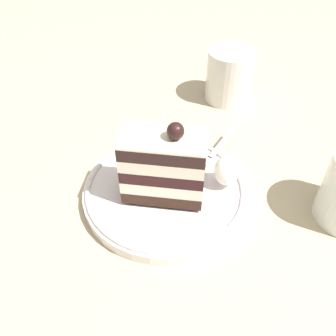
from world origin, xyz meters
The scene contains 6 objects.
ground_plane centered at (0.00, 0.00, 0.00)m, with size 2.40×2.40×0.00m, color tan.
dessert_plate centered at (-0.02, 0.00, 0.01)m, with size 0.21×0.21×0.02m.
cake_slice centered at (-0.03, 0.00, 0.06)m, with size 0.05×0.10×0.10m.
whipped_cream_dollop centered at (0.00, -0.07, 0.04)m, with size 0.03×0.03×0.04m, color white.
fork centered at (0.05, -0.06, 0.02)m, with size 0.12×0.06×0.00m.
drink_glass_near centered at (0.23, -0.07, 0.04)m, with size 0.08×0.08×0.09m.
Camera 1 is at (-0.33, -0.05, 0.35)m, focal length 38.94 mm.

